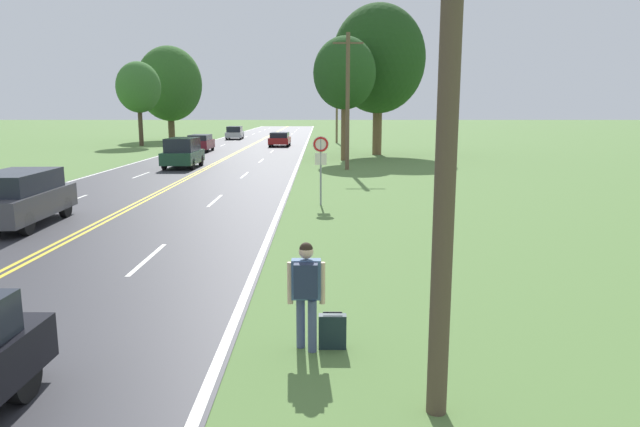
% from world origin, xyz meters
% --- Properties ---
extents(hitchhiker_person, '(0.56, 0.41, 1.66)m').
position_xyz_m(hitchhiker_person, '(6.83, 2.20, 1.02)').
color(hitchhiker_person, '#475175').
rests_on(hitchhiker_person, ground).
extents(suitcase, '(0.42, 0.17, 0.58)m').
position_xyz_m(suitcase, '(7.23, 2.29, 0.26)').
color(suitcase, '#19282D').
rests_on(suitcase, ground).
extents(traffic_sign, '(0.60, 0.10, 2.60)m').
position_xyz_m(traffic_sign, '(7.07, 15.49, 1.96)').
color(traffic_sign, gray).
rests_on(traffic_sign, ground).
extents(utility_pole_foreground, '(1.80, 0.24, 7.53)m').
position_xyz_m(utility_pole_foreground, '(8.43, 0.42, 3.91)').
color(utility_pole_foreground, brown).
rests_on(utility_pole_foreground, ground).
extents(utility_pole_midground, '(1.80, 0.24, 8.00)m').
position_xyz_m(utility_pole_midground, '(8.68, 28.53, 4.15)').
color(utility_pole_midground, brown).
rests_on(utility_pole_midground, ground).
extents(utility_pole_far, '(1.80, 0.24, 8.62)m').
position_xyz_m(utility_pole_far, '(8.86, 56.63, 4.46)').
color(utility_pole_far, brown).
rests_on(utility_pole_far, ground).
extents(tree_left_verge, '(4.38, 4.38, 8.62)m').
position_xyz_m(tree_left_verge, '(8.75, 35.01, 6.07)').
color(tree_left_verge, brown).
rests_on(tree_left_verge, ground).
extents(tree_behind_sign, '(4.34, 4.34, 8.26)m').
position_xyz_m(tree_behind_sign, '(-10.91, 51.69, 5.74)').
color(tree_behind_sign, '#473828').
rests_on(tree_behind_sign, ground).
extents(tree_mid_treeline, '(7.56, 7.56, 10.93)m').
position_xyz_m(tree_mid_treeline, '(-10.70, 62.79, 6.57)').
color(tree_mid_treeline, brown).
rests_on(tree_mid_treeline, ground).
extents(tree_right_cluster, '(7.33, 7.33, 11.71)m').
position_xyz_m(tree_right_cluster, '(11.63, 40.24, 7.47)').
color(tree_right_cluster, brown).
rests_on(tree_right_cluster, ground).
extents(car_dark_grey_van_approaching, '(2.14, 4.66, 1.70)m').
position_xyz_m(car_dark_grey_van_approaching, '(-2.33, 11.53, 0.91)').
color(car_dark_grey_van_approaching, black).
rests_on(car_dark_grey_van_approaching, ground).
extents(car_dark_green_van_mid_near, '(1.89, 4.17, 1.86)m').
position_xyz_m(car_dark_green_van_mid_near, '(-1.49, 29.59, 0.96)').
color(car_dark_green_van_mid_near, black).
rests_on(car_dark_green_van_mid_near, ground).
extents(car_maroon_hatchback_mid_far, '(1.87, 4.03, 1.45)m').
position_xyz_m(car_maroon_hatchback_mid_far, '(-3.30, 43.58, 0.78)').
color(car_maroon_hatchback_mid_far, black).
rests_on(car_maroon_hatchback_mid_far, ground).
extents(car_red_hatchback_receding, '(2.01, 4.05, 1.37)m').
position_xyz_m(car_red_hatchback_receding, '(3.06, 50.78, 0.74)').
color(car_red_hatchback_receding, black).
rests_on(car_red_hatchback_receding, ground).
extents(car_silver_van_distant, '(2.04, 4.22, 1.57)m').
position_xyz_m(car_silver_van_distant, '(-3.43, 64.59, 0.82)').
color(car_silver_van_distant, black).
rests_on(car_silver_van_distant, ground).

